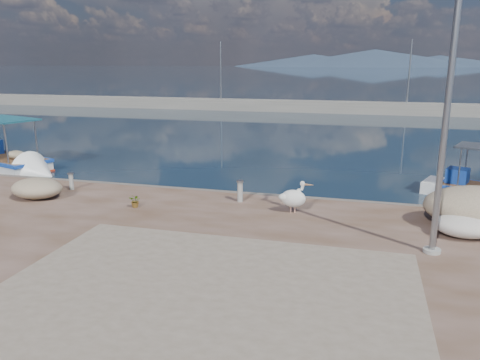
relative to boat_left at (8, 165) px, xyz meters
name	(u,v)px	position (x,y,z in m)	size (l,w,h in m)	color
ground	(204,258)	(13.24, -7.88, -0.24)	(1400.00, 1400.00, 0.00)	#162635
quay_patch	(201,297)	(14.24, -10.88, 0.27)	(9.00, 7.00, 0.01)	gray
breakwater	(328,107)	(13.24, 32.12, 0.37)	(120.00, 2.20, 7.50)	gray
mountains	(370,59)	(17.63, 642.12, 9.27)	(370.00, 280.00, 22.00)	#28384C
boat_left	(8,165)	(0.00, 0.00, 0.00)	(6.58, 3.87, 3.01)	white
pelican	(294,198)	(15.22, -4.75, 0.76)	(1.11, 0.70, 1.06)	tan
lamp_post	(445,124)	(19.16, -7.06, 3.56)	(0.44, 0.96, 7.00)	gray
bollard_near	(240,190)	(13.22, -4.01, 0.68)	(0.25, 0.25, 0.77)	gray
bollard_far	(71,180)	(6.56, -4.14, 0.62)	(0.22, 0.22, 0.66)	gray
potted_plant	(136,201)	(10.00, -5.56, 0.49)	(0.40, 0.35, 0.45)	#33722D
net_pile_c	(479,208)	(20.68, -4.76, 0.88)	(3.12, 2.23, 1.23)	#C2AC90
net_pile_b	(37,188)	(6.06, -5.47, 0.63)	(1.86, 1.44, 0.72)	#C2AC90
net_pile_d	(465,226)	(20.18, -5.63, 0.58)	(1.70, 1.28, 0.64)	silver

